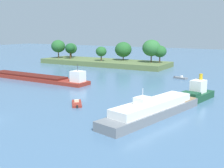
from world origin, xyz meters
TOP-DOWN VIEW (x-y plane):
  - treeline_island at (-22.60, 73.22)m, footprint 54.54×16.88m
  - white_riverboat at (21.79, 15.40)m, footprint 9.40×23.27m
  - fishing_skiff at (14.65, 54.57)m, footprint 4.41×2.55m
  - cargo_barge at (-21.55, 31.57)m, footprint 39.06×6.40m
  - small_motorboat at (6.20, 15.32)m, footprint 4.44×4.89m
  - tugboat at (25.10, 31.09)m, footprint 5.36×9.41m

SIDE VIEW (x-z plane):
  - small_motorboat at x=6.20m, z-range -0.22..0.69m
  - fishing_skiff at x=14.65m, z-range -0.22..0.76m
  - cargo_barge at x=-21.55m, z-range -1.97..3.59m
  - white_riverboat at x=21.79m, z-range -1.34..3.90m
  - tugboat at x=25.10m, z-range -1.25..3.95m
  - treeline_island at x=-22.60m, z-range -2.06..8.58m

